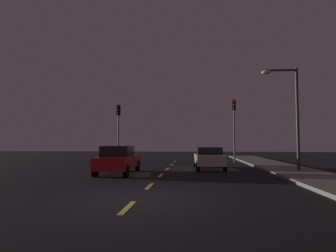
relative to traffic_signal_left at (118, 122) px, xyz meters
name	(u,v)px	position (x,y,z in m)	size (l,w,h in m)	color
ground_plane	(162,174)	(4.93, -9.08, -3.56)	(80.00, 80.00, 0.00)	black
sidewalk_curb_right	(303,174)	(12.43, -9.08, -3.48)	(3.00, 40.00, 0.15)	gray
lane_stripe_nearest	(127,208)	(4.93, -17.28, -3.55)	(0.16, 1.60, 0.01)	#EACC4C
lane_stripe_second	(150,186)	(4.93, -13.48, -3.55)	(0.16, 1.60, 0.01)	#EACC4C
lane_stripe_third	(161,175)	(4.93, -9.68, -3.55)	(0.16, 1.60, 0.01)	#EACC4C
lane_stripe_fourth	(167,169)	(4.93, -5.88, -3.55)	(0.16, 1.60, 0.01)	#EACC4C
lane_stripe_fifth	(172,164)	(4.93, -2.08, -3.55)	(0.16, 1.60, 0.01)	#EACC4C
lane_stripe_sixth	(175,161)	(4.93, 1.72, -3.55)	(0.16, 1.60, 0.01)	#EACC4C
traffic_signal_left	(118,122)	(0.00, 0.00, 0.00)	(0.32, 0.38, 5.09)	#4C4C51
traffic_signal_right	(234,119)	(10.13, 0.00, 0.22)	(0.32, 0.38, 5.43)	#4C4C51
car_stopped_ahead	(209,158)	(7.67, -5.72, -2.81)	(2.01, 4.31, 1.44)	beige
car_adjacent_lane	(118,160)	(2.48, -9.10, -2.77)	(1.90, 4.43, 1.55)	#B21919
street_lamp_right	(291,108)	(12.36, -7.63, 0.22)	(2.10, 0.36, 6.12)	#2D2D30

